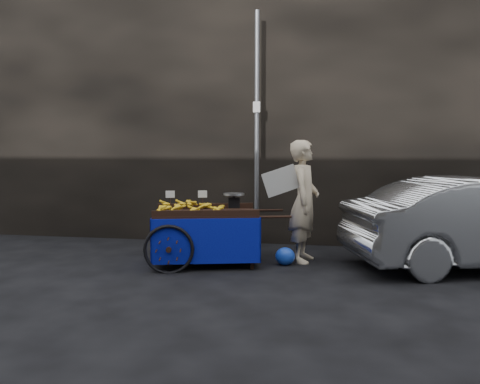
# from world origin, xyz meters

# --- Properties ---
(ground) EXTENTS (80.00, 80.00, 0.00)m
(ground) POSITION_xyz_m (0.00, 0.00, 0.00)
(ground) COLOR black
(ground) RESTS_ON ground
(building_wall) EXTENTS (13.50, 2.00, 5.00)m
(building_wall) POSITION_xyz_m (0.39, 2.60, 2.50)
(building_wall) COLOR black
(building_wall) RESTS_ON ground
(street_pole) EXTENTS (0.12, 0.10, 4.00)m
(street_pole) POSITION_xyz_m (0.30, 1.30, 2.01)
(street_pole) COLOR slate
(street_pole) RESTS_ON ground
(banana_cart) EXTENTS (2.22, 1.39, 1.12)m
(banana_cart) POSITION_xyz_m (-0.31, -0.05, 0.69)
(banana_cart) COLOR black
(banana_cart) RESTS_ON ground
(vendor) EXTENTS (0.87, 0.71, 1.82)m
(vendor) POSITION_xyz_m (1.14, 0.36, 0.91)
(vendor) COLOR #C2B090
(vendor) RESTS_ON ground
(plastic_bag) EXTENTS (0.29, 0.23, 0.26)m
(plastic_bag) POSITION_xyz_m (0.89, 0.07, 0.13)
(plastic_bag) COLOR blue
(plastic_bag) RESTS_ON ground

